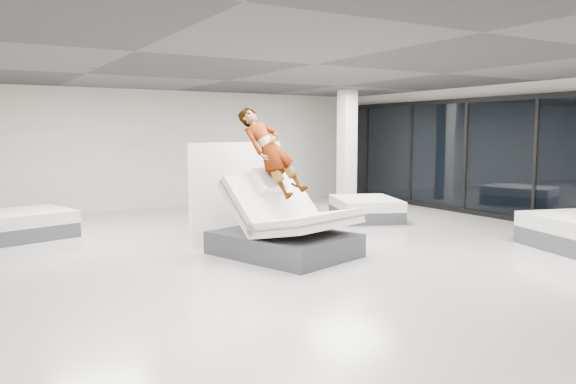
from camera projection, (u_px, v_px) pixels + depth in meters
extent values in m
plane|color=#BCB9B2|center=(314.00, 253.00, 9.70)|extent=(14.00, 14.00, 0.00)
plane|color=#252527|center=(314.00, 64.00, 9.35)|extent=(14.00, 14.00, 0.00)
cube|color=silver|center=(176.00, 149.00, 15.53)|extent=(12.00, 0.04, 3.20)
cube|color=silver|center=(539.00, 153.00, 12.54)|extent=(0.04, 14.00, 3.20)
cube|color=#36363B|center=(284.00, 244.00, 9.47)|extent=(2.24, 2.60, 0.39)
cube|color=white|center=(272.00, 202.00, 9.58)|extent=(1.86, 1.38, 0.98)
cube|color=slate|center=(272.00, 202.00, 9.58)|extent=(1.84, 1.25, 0.86)
cube|color=white|center=(307.00, 223.00, 9.07)|extent=(1.92, 1.58, 0.44)
cube|color=slate|center=(307.00, 223.00, 9.07)|extent=(1.94, 1.57, 0.24)
cube|color=white|center=(268.00, 180.00, 9.59)|extent=(0.70, 0.57, 0.43)
imported|color=slate|center=(271.00, 172.00, 9.54)|extent=(1.13, 1.83, 1.29)
cube|color=black|center=(295.00, 185.00, 9.49)|extent=(0.09, 0.15, 0.08)
cube|color=white|center=(237.00, 192.00, 10.63)|extent=(2.05, 0.49, 1.88)
cube|color=#36363B|center=(366.00, 214.00, 13.35)|extent=(1.98, 2.23, 0.28)
cube|color=white|center=(366.00, 203.00, 13.33)|extent=(1.98, 2.23, 0.23)
cube|color=#36363B|center=(16.00, 231.00, 10.92)|extent=(2.27, 1.94, 0.29)
cube|color=white|center=(15.00, 218.00, 10.89)|extent=(2.27, 1.94, 0.24)
cube|color=silver|center=(347.00, 149.00, 15.40)|extent=(0.40, 0.40, 3.20)
cube|color=#212B37|center=(536.00, 160.00, 12.51)|extent=(0.06, 13.40, 2.80)
cube|color=black|center=(533.00, 222.00, 12.66)|extent=(0.12, 13.40, 0.12)
cube|color=black|center=(539.00, 96.00, 12.36)|extent=(0.12, 13.40, 0.12)
cube|color=black|center=(536.00, 160.00, 12.51)|extent=(0.09, 0.08, 2.80)
cube|color=black|center=(466.00, 157.00, 14.22)|extent=(0.09, 0.08, 2.80)
cube|color=black|center=(411.00, 154.00, 15.94)|extent=(0.09, 0.08, 2.80)
cube|color=black|center=(367.00, 152.00, 17.65)|extent=(0.09, 0.08, 2.80)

